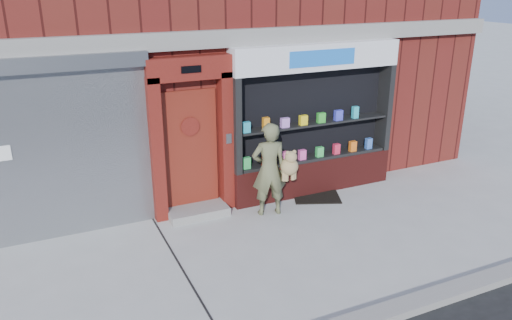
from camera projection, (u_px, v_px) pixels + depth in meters
ground at (275, 249)px, 8.09m from camera, size 80.00×80.00×0.00m
shutter_bay at (55, 139)px, 7.96m from camera, size 3.10×0.30×3.04m
red_door_bay at (192, 138)px, 8.88m from camera, size 1.52×0.58×2.90m
pharmacy_bay at (314, 127)px, 9.85m from camera, size 3.50×0.41×3.00m
woman at (271, 169)px, 9.03m from camera, size 0.88×0.54×1.75m
doormat at (317, 197)px, 9.98m from camera, size 1.08×0.93×0.02m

